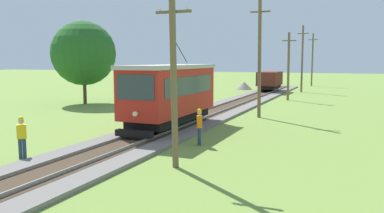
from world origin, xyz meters
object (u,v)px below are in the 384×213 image
object	(u,v)px
utility_pole_distant	(302,58)
utility_pole_horizon	(312,59)
utility_pole_far	(288,66)
gravel_pile	(244,86)
red_tram	(171,93)
second_worker	(199,125)
tree_left_near	(84,53)
utility_pole_near_tram	(174,78)
utility_pole_mid	(260,57)
track_worker	(22,135)
freight_car	(270,80)

from	to	relation	value
utility_pole_distant	utility_pole_horizon	distance (m)	13.00
utility_pole_far	utility_pole_distant	bearing A→B (deg)	90.00
gravel_pile	red_tram	bearing A→B (deg)	-82.58
utility_pole_distant	red_tram	bearing A→B (deg)	-96.76
red_tram	second_worker	distance (m)	4.69
utility_pole_horizon	tree_left_near	size ratio (longest dim) A/B	1.07
utility_pole_distant	tree_left_near	world-z (taller)	utility_pole_distant
utility_pole_near_tram	second_worker	bearing A→B (deg)	98.13
utility_pole_mid	second_worker	size ratio (longest dim) A/B	4.72
gravel_pile	utility_pole_horizon	bearing A→B (deg)	55.30
red_tram	utility_pole_mid	distance (m)	7.98
utility_pole_far	utility_pole_mid	bearing A→B (deg)	-90.00
utility_pole_mid	second_worker	xyz separation A→B (m)	(-0.59, -10.05, -3.33)
red_tram	gravel_pile	world-z (taller)	red_tram
utility_pole_mid	second_worker	distance (m)	10.60
utility_pole_far	track_worker	bearing A→B (deg)	-102.73
utility_pole_horizon	tree_left_near	bearing A→B (deg)	-116.40
utility_pole_mid	utility_pole_distant	xyz separation A→B (m)	(0.00, 24.38, 0.01)
red_tram	freight_car	xyz separation A→B (m)	(-0.00, 29.20, -0.64)
red_tram	utility_pole_horizon	size ratio (longest dim) A/B	1.03
freight_car	utility_pole_far	bearing A→B (deg)	-68.17
track_worker	tree_left_near	bearing A→B (deg)	-14.90
utility_pole_distant	utility_pole_horizon	world-z (taller)	utility_pole_distant
utility_pole_horizon	red_tram	bearing A→B (deg)	-94.78
utility_pole_mid	utility_pole_distant	bearing A→B (deg)	90.00
freight_car	utility_pole_far	size ratio (longest dim) A/B	0.76
track_worker	utility_pole_horizon	bearing A→B (deg)	-52.62
utility_pole_near_tram	utility_pole_mid	xyz separation A→B (m)	(-0.00, 14.18, 0.90)
utility_pole_near_tram	utility_pole_horizon	bearing A→B (deg)	90.00
utility_pole_mid	gravel_pile	size ratio (longest dim) A/B	3.57
freight_car	second_worker	size ratio (longest dim) A/B	2.91
utility_pole_near_tram	freight_car	bearing A→B (deg)	95.76
utility_pole_distant	track_worker	xyz separation A→B (m)	(-6.45, -39.69, -3.33)
tree_left_near	utility_pole_distant	bearing A→B (deg)	51.52
second_worker	tree_left_near	bearing A→B (deg)	116.85
red_tram	second_worker	xyz separation A→B (m)	(3.10, -3.30, -1.21)
utility_pole_mid	tree_left_near	bearing A→B (deg)	170.89
utility_pole_mid	tree_left_near	distance (m)	17.41
freight_car	utility_pole_near_tram	size ratio (longest dim) A/B	0.78
utility_pole_mid	tree_left_near	size ratio (longest dim) A/B	1.10
red_tram	utility_pole_mid	bearing A→B (deg)	61.31
freight_car	tree_left_near	distance (m)	24.08
utility_pole_horizon	utility_pole_far	bearing A→B (deg)	-90.00
utility_pole_distant	tree_left_near	size ratio (longest dim) A/B	1.10
red_tram	gravel_pile	xyz separation A→B (m)	(-4.25, 32.65, -1.65)
utility_pole_far	second_worker	xyz separation A→B (m)	(-0.59, -23.27, -2.54)
utility_pole_near_tram	second_worker	size ratio (longest dim) A/B	3.72
second_worker	freight_car	bearing A→B (deg)	69.95
freight_car	tree_left_near	xyz separation A→B (m)	(-13.49, -19.70, 3.16)
freight_car	utility_pole_distant	distance (m)	5.00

